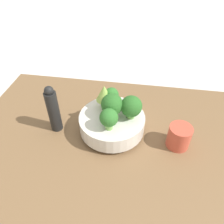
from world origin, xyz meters
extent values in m
plane|color=silver|center=(0.00, 0.00, 0.00)|extent=(6.00, 6.00, 0.00)
cube|color=brown|center=(0.00, 0.00, 0.02)|extent=(0.98, 0.69, 0.03)
cylinder|color=silver|center=(-0.01, -0.04, 0.04)|extent=(0.10, 0.10, 0.01)
cylinder|color=silver|center=(-0.01, -0.04, 0.08)|extent=(0.22, 0.22, 0.06)
cylinder|color=#7AB256|center=(-0.01, 0.02, 0.12)|extent=(0.02, 0.02, 0.03)
sphere|color=#2D6B28|center=(-0.01, 0.02, 0.15)|extent=(0.06, 0.06, 0.06)
cylinder|color=#6BA34C|center=(-0.07, -0.04, 0.12)|extent=(0.03, 0.03, 0.02)
sphere|color=#286023|center=(-0.07, -0.04, 0.15)|extent=(0.07, 0.07, 0.07)
cylinder|color=#6BA34C|center=(0.02, -0.08, 0.12)|extent=(0.02, 0.02, 0.04)
cone|color=#93B751|center=(0.02, -0.08, 0.17)|extent=(0.06, 0.06, 0.06)
cylinder|color=#609347|center=(-0.01, -0.04, 0.12)|extent=(0.02, 0.02, 0.03)
sphere|color=#286023|center=(-0.01, -0.04, 0.16)|extent=(0.07, 0.07, 0.07)
cylinder|color=#7AB256|center=(0.00, -0.09, 0.12)|extent=(0.02, 0.02, 0.03)
sphere|color=#2D6B28|center=(0.00, -0.09, 0.16)|extent=(0.05, 0.05, 0.05)
cylinder|color=#C64C38|center=(-0.23, -0.01, 0.07)|extent=(0.07, 0.07, 0.08)
cylinder|color=black|center=(0.19, -0.02, 0.11)|extent=(0.04, 0.04, 0.16)
sphere|color=black|center=(0.19, -0.02, 0.20)|extent=(0.03, 0.03, 0.03)
camera|label=1|loc=(-0.10, 0.50, 0.60)|focal=35.00mm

